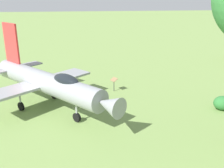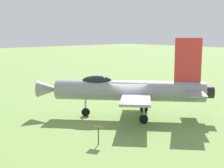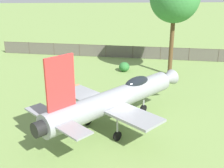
# 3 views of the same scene
# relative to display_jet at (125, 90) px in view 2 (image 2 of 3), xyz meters

# --- Properties ---
(ground_plane) EXTENTS (200.00, 200.00, 0.00)m
(ground_plane) POSITION_rel_display_jet_xyz_m (0.22, -0.24, -2.02)
(ground_plane) COLOR #75934C
(display_jet) EXTENTS (10.03, 10.72, 5.64)m
(display_jet) POSITION_rel_display_jet_xyz_m (0.00, 0.00, 0.00)
(display_jet) COLOR gray
(display_jet) RESTS_ON ground_plane
(info_plaque) EXTENTS (0.62, 0.71, 1.14)m
(info_plaque) POSITION_rel_display_jet_xyz_m (-4.92, -3.00, -1.16)
(info_plaque) COLOR #333333
(info_plaque) RESTS_ON ground_plane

